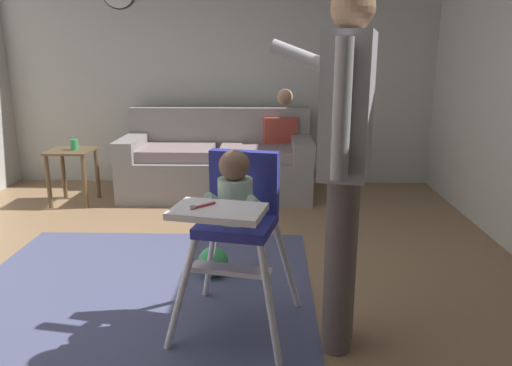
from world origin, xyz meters
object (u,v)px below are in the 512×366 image
(high_chair, at_px, (236,207))
(sippy_cup, at_px, (74,145))
(couch, at_px, (219,162))
(adult_standing, at_px, (344,156))
(side_table, at_px, (72,164))
(toy_ball, at_px, (213,262))

(high_chair, distance_m, sippy_cup, 2.75)
(couch, relative_size, adult_standing, 1.13)
(high_chair, xyz_separation_m, adult_standing, (0.50, -0.13, 0.29))
(couch, xyz_separation_m, side_table, (-1.36, -0.36, 0.05))
(couch, height_order, side_table, couch)
(adult_standing, relative_size, side_table, 3.22)
(adult_standing, bearing_deg, high_chair, -0.00)
(toy_ball, bearing_deg, high_chair, -71.61)
(high_chair, xyz_separation_m, side_table, (-1.72, 2.17, -0.28))
(adult_standing, xyz_separation_m, toy_ball, (-0.70, 0.72, -0.85))
(high_chair, relative_size, sippy_cup, 9.58)
(high_chair, distance_m, toy_ball, 0.84)
(sippy_cup, bearing_deg, adult_standing, -46.50)
(couch, bearing_deg, toy_ball, 4.75)
(high_chair, height_order, side_table, high_chair)
(high_chair, relative_size, adult_standing, 0.57)
(high_chair, distance_m, side_table, 2.78)
(couch, relative_size, sippy_cup, 18.87)
(sippy_cup, bearing_deg, couch, 15.08)
(couch, height_order, sippy_cup, couch)
(toy_ball, xyz_separation_m, sippy_cup, (-1.49, 1.57, 0.47))
(adult_standing, xyz_separation_m, side_table, (-2.22, 2.30, -0.57))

